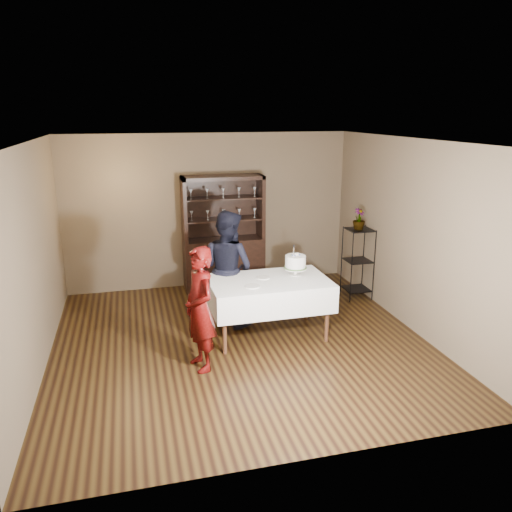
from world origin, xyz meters
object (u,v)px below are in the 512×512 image
at_px(potted_plant, 359,219).
at_px(china_hutch, 224,251).
at_px(plant_etagere, 358,260).
at_px(man, 228,268).
at_px(cake, 295,263).
at_px(woman, 200,309).
at_px(cake_table, 269,293).

bearing_deg(potted_plant, china_hutch, 152.61).
bearing_deg(plant_etagere, man, -168.25).
bearing_deg(cake, plant_etagere, 33.81).
xyz_separation_m(china_hutch, plant_etagere, (2.08, -1.05, -0.01)).
relative_size(woman, cake, 3.46).
bearing_deg(plant_etagere, cake_table, -149.78).
relative_size(cake_table, man, 0.97).
xyz_separation_m(cake_table, cake, (0.42, 0.12, 0.37)).
height_order(cake_table, woman, woman).
bearing_deg(potted_plant, woman, -148.68).
distance_m(cake, potted_plant, 1.73).
bearing_deg(woman, cake, 103.06).
relative_size(china_hutch, cake, 4.48).
bearing_deg(china_hutch, cake, -72.05).
bearing_deg(woman, man, 139.56).
bearing_deg(cake_table, china_hutch, 96.22).
distance_m(china_hutch, man, 1.56).
xyz_separation_m(cake, potted_plant, (1.40, 0.95, 0.36)).
bearing_deg(china_hutch, potted_plant, -27.39).
xyz_separation_m(china_hutch, cake, (0.65, -2.01, 0.34)).
xyz_separation_m(china_hutch, cake_table, (0.23, -2.13, -0.03)).
bearing_deg(china_hutch, cake_table, -83.78).
bearing_deg(plant_etagere, woman, -148.76).
bearing_deg(man, cake_table, 178.07).
height_order(china_hutch, cake, china_hutch).
xyz_separation_m(plant_etagere, cake_table, (-1.85, -1.08, -0.02)).
bearing_deg(plant_etagere, potted_plant, -158.23).
xyz_separation_m(woman, potted_plant, (2.87, 1.75, 0.59)).
height_order(china_hutch, cake_table, china_hutch).
relative_size(china_hutch, woman, 1.30).
bearing_deg(cake_table, plant_etagere, 30.22).
distance_m(china_hutch, cake_table, 2.14).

